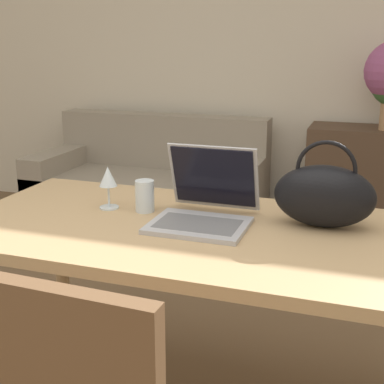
{
  "coord_description": "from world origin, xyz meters",
  "views": [
    {
      "loc": [
        0.58,
        -0.97,
        1.36
      ],
      "look_at": [
        0.02,
        0.65,
        0.87
      ],
      "focal_mm": 50.0,
      "sensor_mm": 36.0,
      "label": 1
    }
  ],
  "objects_px": {
    "laptop": "(206,202)",
    "drinking_glass": "(145,196)",
    "wine_glass": "(108,179)",
    "handbag": "(324,195)",
    "couch": "(151,191)"
  },
  "relations": [
    {
      "from": "drinking_glass",
      "to": "wine_glass",
      "type": "bearing_deg",
      "value": -176.19
    },
    {
      "from": "wine_glass",
      "to": "laptop",
      "type": "bearing_deg",
      "value": -2.45
    },
    {
      "from": "couch",
      "to": "drinking_glass",
      "type": "relative_size",
      "value": 14.01
    },
    {
      "from": "couch",
      "to": "handbag",
      "type": "height_order",
      "value": "handbag"
    },
    {
      "from": "drinking_glass",
      "to": "wine_glass",
      "type": "relative_size",
      "value": 0.73
    },
    {
      "from": "laptop",
      "to": "drinking_glass",
      "type": "distance_m",
      "value": 0.24
    },
    {
      "from": "wine_glass",
      "to": "handbag",
      "type": "distance_m",
      "value": 0.78
    },
    {
      "from": "laptop",
      "to": "wine_glass",
      "type": "distance_m",
      "value": 0.39
    },
    {
      "from": "laptop",
      "to": "drinking_glass",
      "type": "height_order",
      "value": "laptop"
    },
    {
      "from": "handbag",
      "to": "couch",
      "type": "bearing_deg",
      "value": 128.71
    },
    {
      "from": "wine_glass",
      "to": "drinking_glass",
      "type": "bearing_deg",
      "value": 3.81
    },
    {
      "from": "drinking_glass",
      "to": "wine_glass",
      "type": "height_order",
      "value": "wine_glass"
    },
    {
      "from": "drinking_glass",
      "to": "wine_glass",
      "type": "xyz_separation_m",
      "value": [
        -0.14,
        -0.01,
        0.05
      ]
    },
    {
      "from": "wine_glass",
      "to": "handbag",
      "type": "bearing_deg",
      "value": 3.78
    },
    {
      "from": "couch",
      "to": "drinking_glass",
      "type": "distance_m",
      "value": 1.99
    }
  ]
}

